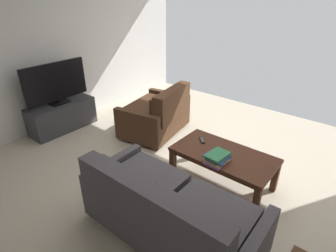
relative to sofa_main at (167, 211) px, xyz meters
The scene contains 9 objects.
ground_plane 1.18m from the sofa_main, 68.69° to the right, with size 5.67×5.54×0.01m, color beige.
wall_right 3.53m from the sofa_main, 17.83° to the right, with size 0.12×5.54×2.54m, color silver.
sofa_main is the anchor object (origin of this frame).
loveseat_near 2.22m from the sofa_main, 46.31° to the right, with size 1.01×1.25×0.85m.
coffee_table 1.11m from the sofa_main, 89.36° to the right, with size 1.23×0.65×0.45m.
tv_stand 3.00m from the sofa_main, 12.75° to the right, with size 0.43×1.12×0.49m.
flat_tv 3.04m from the sofa_main, 12.73° to the right, with size 0.20×1.09×0.69m.
book_stack 0.91m from the sofa_main, 90.88° to the right, with size 0.27×0.29×0.11m.
tv_remote 1.26m from the sofa_main, 72.19° to the right, with size 0.15×0.14×0.02m.
Camera 1 is at (-1.63, 2.52, 2.26)m, focal length 28.94 mm.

